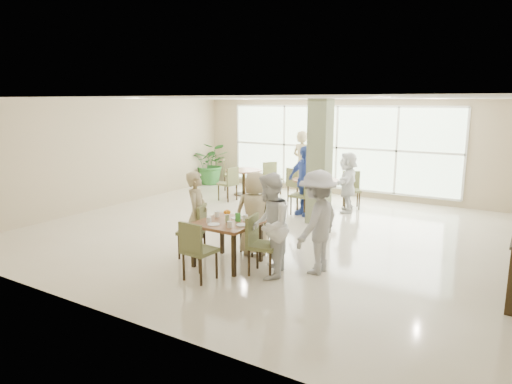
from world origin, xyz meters
The scene contains 19 objects.
ground centered at (0.00, 0.00, 0.00)m, with size 10.00×10.00×0.00m, color beige.
room_shell centered at (0.00, 0.00, 1.70)m, with size 10.00×10.00×10.00m.
window_bank centered at (-0.50, 4.46, 1.40)m, with size 7.00×0.04×7.00m.
column centered at (0.40, 1.20, 1.40)m, with size 0.45×0.45×2.80m, color #757D57.
main_table centered at (0.21, -2.14, 0.66)m, with size 0.98×0.98×0.75m.
round_table_left centered at (-2.79, 2.96, 0.57)m, with size 1.08×1.08×0.75m.
round_table_right centered at (-0.28, 2.54, 0.59)m, with size 1.21×1.21×0.75m.
chairs_main_table centered at (0.23, -2.17, 0.47)m, with size 2.07×2.07×0.95m.
chairs_table_left centered at (-2.80, 2.97, 0.47)m, with size 2.11×1.98×0.95m.
chairs_table_right centered at (-0.24, 2.51, 0.47)m, with size 2.12×1.82×0.95m.
tabletop_clutter centered at (0.23, -2.15, 0.81)m, with size 0.82×0.74×0.21m.
potted_plant centered at (-4.69, 3.88, 0.69)m, with size 1.25×1.25×1.39m, color #2A6A2A.
teen_left centered at (-0.51, -2.05, 0.77)m, with size 0.56×0.37×1.53m, color tan.
teen_far centered at (0.32, -1.42, 0.76)m, with size 0.74×0.41×1.52m, color tan.
teen_right centered at (1.09, -2.24, 0.83)m, with size 0.81×0.63×1.66m, color white.
teen_standing centered at (1.65, -1.68, 0.84)m, with size 1.09×0.62×1.68m, color #A9A9AC.
adult_a centered at (-0.19, 1.67, 0.85)m, with size 1.00×0.57×1.70m, color #3E5BBA.
adult_b centered at (0.59, 2.54, 0.76)m, with size 1.40×0.61×1.51m, color white.
adult_standing centered at (-1.25, 3.72, 0.96)m, with size 0.70×0.46×1.91m, color tan.
Camera 1 is at (4.52, -8.21, 2.75)m, focal length 32.00 mm.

